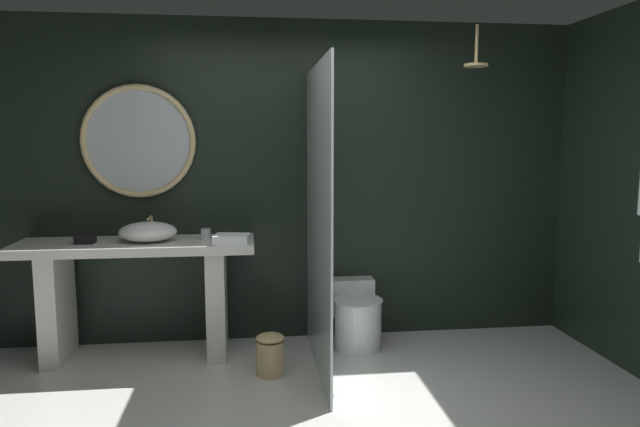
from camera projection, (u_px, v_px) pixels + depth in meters
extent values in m
cube|color=black|center=(294.00, 182.00, 4.77)|extent=(4.80, 0.10, 2.60)
cube|color=silver|center=(136.00, 246.00, 4.33)|extent=(1.76, 0.57, 0.07)
cube|color=silver|center=(57.00, 306.00, 4.31)|extent=(0.14, 0.49, 0.83)
cube|color=silver|center=(217.00, 301.00, 4.46)|extent=(0.14, 0.49, 0.83)
ellipsoid|color=white|center=(148.00, 232.00, 4.30)|extent=(0.42, 0.35, 0.15)
cylinder|color=#D6B77F|center=(151.00, 227.00, 4.46)|extent=(0.02, 0.02, 0.17)
cylinder|color=#D6B77F|center=(150.00, 218.00, 4.38)|extent=(0.02, 0.14, 0.02)
cylinder|color=silver|center=(206.00, 234.00, 4.40)|extent=(0.07, 0.07, 0.08)
cube|color=black|center=(85.00, 238.00, 4.24)|extent=(0.14, 0.11, 0.07)
torus|color=#D6B77F|center=(138.00, 141.00, 4.49)|extent=(0.88, 0.05, 0.88)
cylinder|color=#B2BCC1|center=(139.00, 141.00, 4.50)|extent=(0.81, 0.01, 0.81)
cube|color=silver|center=(318.00, 221.00, 4.08)|extent=(0.02, 1.39, 2.16)
cylinder|color=#D6B77F|center=(477.00, 44.00, 4.32)|extent=(0.02, 0.02, 0.29)
cylinder|color=#D6B77F|center=(476.00, 65.00, 4.34)|extent=(0.18, 0.18, 0.02)
cylinder|color=white|center=(358.00, 325.00, 4.57)|extent=(0.37, 0.37, 0.39)
ellipsoid|color=white|center=(358.00, 300.00, 4.54)|extent=(0.39, 0.43, 0.02)
cube|color=white|center=(352.00, 297.00, 4.82)|extent=(0.36, 0.17, 0.31)
cylinder|color=#D6B77F|center=(270.00, 358.00, 4.07)|extent=(0.20, 0.20, 0.24)
ellipsoid|color=#D6B77F|center=(270.00, 338.00, 4.05)|extent=(0.20, 0.20, 0.06)
cube|color=white|center=(232.00, 239.00, 4.22)|extent=(0.28, 0.23, 0.07)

